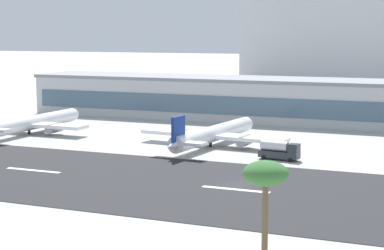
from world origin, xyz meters
TOP-DOWN VIEW (x-y plane):
  - ground_plane at (0.00, 0.00)m, footprint 1400.00×1400.00m
  - runway_strip at (0.00, -4.34)m, footprint 800.00×43.28m
  - runway_centreline_dash_3 at (-39.72, -4.34)m, footprint 12.00×1.20m
  - runway_centreline_dash_4 at (1.32, -4.34)m, footprint 12.00×1.20m
  - terminal_building at (-16.12, 83.89)m, footprint 157.39×22.88m
  - distant_hotel_block at (-8.35, 226.62)m, footprint 122.83×33.27m
  - airliner_red_tail_gate_0 at (-68.63, 34.09)m, footprint 31.84×42.13m
  - airliner_navy_tail_gate_1 at (-17.87, 34.25)m, footprint 36.60×42.36m
  - service_fuel_truck_1 at (1.10, 24.43)m, footprint 8.74×3.65m
  - palm_tree_3 at (18.42, -45.82)m, footprint 4.54×4.54m

SIDE VIEW (x-z plane):
  - ground_plane at x=0.00m, z-range 0.00..0.00m
  - runway_strip at x=0.00m, z-range 0.00..0.08m
  - runway_centreline_dash_3 at x=-39.72m, z-range 0.08..0.09m
  - runway_centreline_dash_4 at x=1.32m, z-range 0.08..0.09m
  - service_fuel_truck_1 at x=1.10m, z-range 0.05..4.00m
  - airliner_red_tail_gate_0 at x=-68.63m, z-range -1.59..7.20m
  - airliner_navy_tail_gate_1 at x=-17.87m, z-range -1.61..7.24m
  - terminal_building at x=-16.12m, z-range 0.00..12.83m
  - palm_tree_3 at x=18.42m, z-range 5.08..18.81m
  - distant_hotel_block at x=-8.35m, z-range 0.00..47.26m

